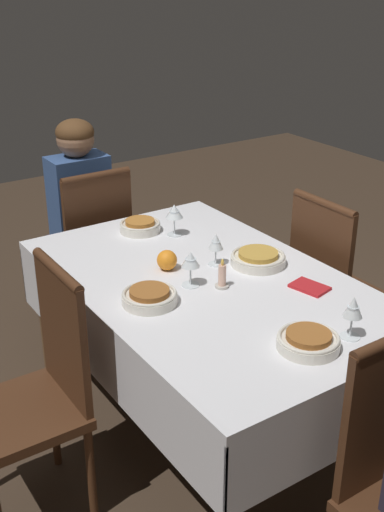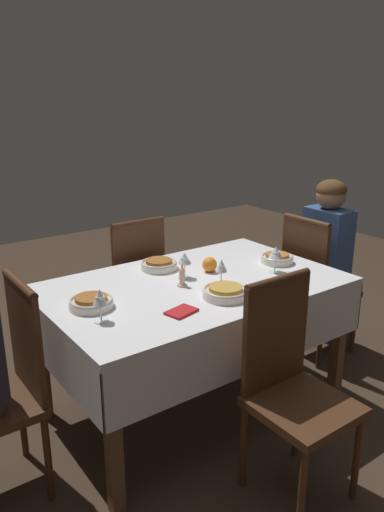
{
  "view_description": "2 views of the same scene",
  "coord_description": "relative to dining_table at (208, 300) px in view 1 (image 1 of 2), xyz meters",
  "views": [
    {
      "loc": [
        -1.85,
        1.31,
        1.9
      ],
      "look_at": [
        0.09,
        0.02,
        0.84
      ],
      "focal_mm": 45.0,
      "sensor_mm": 36.0,
      "label": 1
    },
    {
      "loc": [
        -1.46,
        -1.99,
        1.7
      ],
      "look_at": [
        -0.06,
        -0.07,
        0.94
      ],
      "focal_mm": 35.0,
      "sensor_mm": 36.0,
      "label": 2
    }
  ],
  "objects": [
    {
      "name": "wine_glass_north",
      "position": [
        -0.0,
        0.08,
        0.2
      ],
      "size": [
        0.07,
        0.07,
        0.14
      ],
      "color": "white",
      "rests_on": "dining_table"
    },
    {
      "name": "dining_table",
      "position": [
        0.0,
        0.0,
        0.0
      ],
      "size": [
        1.57,
        0.98,
        0.76
      ],
      "color": "silver",
      "rests_on": "ground_plane"
    },
    {
      "name": "orange_fruit",
      "position": [
        0.17,
        0.08,
        0.13
      ],
      "size": [
        0.08,
        0.08,
        0.08
      ],
      "primitive_type": "sphere",
      "color": "orange",
      "rests_on": "dining_table"
    },
    {
      "name": "napkin_red_folded",
      "position": [
        -0.28,
        -0.28,
        0.1
      ],
      "size": [
        0.16,
        0.12,
        0.01
      ],
      "rotation": [
        0.0,
        0.0,
        0.23
      ],
      "color": "red",
      "rests_on": "dining_table"
    },
    {
      "name": "wine_glass_east",
      "position": [
        0.46,
        -0.14,
        0.2
      ],
      "size": [
        0.08,
        0.08,
        0.15
      ],
      "color": "white",
      "rests_on": "dining_table"
    },
    {
      "name": "chair_south",
      "position": [
        -0.0,
        -0.72,
        -0.14
      ],
      "size": [
        0.4,
        0.4,
        0.98
      ],
      "color": "#472816",
      "rests_on": "ground_plane"
    },
    {
      "name": "chair_east",
      "position": [
        1.01,
        0.04,
        -0.14
      ],
      "size": [
        0.4,
        0.4,
        0.98
      ],
      "rotation": [
        0.0,
        0.0,
        1.57
      ],
      "color": "#472816",
      "rests_on": "ground_plane"
    },
    {
      "name": "bowl_north",
      "position": [
        -0.03,
        0.29,
        0.12
      ],
      "size": [
        0.21,
        0.21,
        0.06
      ],
      "color": "silver",
      "rests_on": "dining_table"
    },
    {
      "name": "ground_plane",
      "position": [
        0.0,
        0.0,
        -0.67
      ],
      "size": [
        8.0,
        8.0,
        0.0
      ],
      "primitive_type": "plane",
      "color": "#3D2D21"
    },
    {
      "name": "chair_north",
      "position": [
        0.02,
        0.72,
        -0.14
      ],
      "size": [
        0.4,
        0.4,
        0.98
      ],
      "rotation": [
        0.0,
        0.0,
        3.14
      ],
      "color": "#472816",
      "rests_on": "ground_plane"
    },
    {
      "name": "bowl_east",
      "position": [
        0.59,
        -0.03,
        0.12
      ],
      "size": [
        0.19,
        0.19,
        0.06
      ],
      "color": "silver",
      "rests_on": "dining_table"
    },
    {
      "name": "bowl_west",
      "position": [
        -0.58,
        0.01,
        0.12
      ],
      "size": [
        0.21,
        0.21,
        0.06
      ],
      "color": "silver",
      "rests_on": "dining_table"
    },
    {
      "name": "wine_glass_south",
      "position": [
        0.1,
        -0.11,
        0.19
      ],
      "size": [
        0.06,
        0.06,
        0.14
      ],
      "color": "white",
      "rests_on": "dining_table"
    },
    {
      "name": "bowl_south",
      "position": [
        0.01,
        -0.26,
        0.12
      ],
      "size": [
        0.23,
        0.23,
        0.06
      ],
      "color": "silver",
      "rests_on": "dining_table"
    },
    {
      "name": "person_adult_denim",
      "position": [
        1.17,
        0.04,
        0.01
      ],
      "size": [
        0.34,
        0.3,
        1.2
      ],
      "rotation": [
        0.0,
        0.0,
        1.57
      ],
      "color": "#383342",
      "rests_on": "ground_plane"
    },
    {
      "name": "candle_centerpiece",
      "position": [
        -0.08,
        -0.01,
        0.13
      ],
      "size": [
        0.05,
        0.05,
        0.12
      ],
      "color": "beige",
      "rests_on": "dining_table"
    },
    {
      "name": "wine_glass_west",
      "position": [
        -0.61,
        -0.15,
        0.2
      ],
      "size": [
        0.07,
        0.07,
        0.15
      ],
      "color": "white",
      "rests_on": "dining_table"
    }
  ]
}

